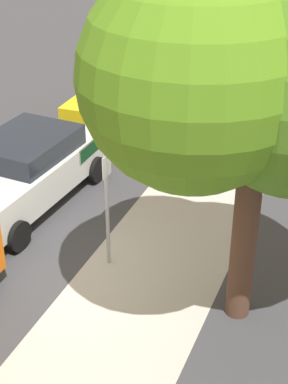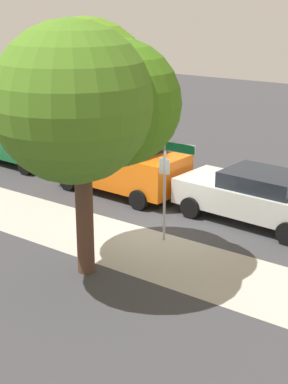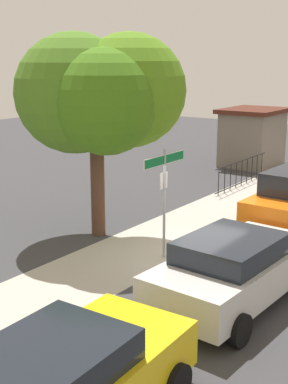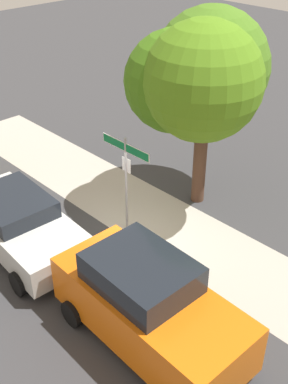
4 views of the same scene
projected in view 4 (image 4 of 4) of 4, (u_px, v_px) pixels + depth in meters
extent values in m
plane|color=#38383A|center=(128.00, 240.00, 13.74)|extent=(60.00, 60.00, 0.00)
cube|color=#ADA69A|center=(212.00, 252.00, 13.29)|extent=(24.00, 2.60, 0.00)
cylinder|color=#9EA0A5|center=(126.00, 185.00, 13.50)|extent=(0.07, 0.07, 2.90)
cube|color=#0F723D|center=(125.00, 147.00, 12.87)|extent=(1.78, 0.02, 0.22)
cube|color=white|center=(125.00, 147.00, 12.87)|extent=(1.81, 0.02, 0.25)
cube|color=silver|center=(126.00, 165.00, 13.17)|extent=(0.32, 0.02, 0.42)
cylinder|color=#4F3426|center=(200.00, 163.00, 14.85)|extent=(0.41, 0.41, 2.63)
sphere|color=#407316|center=(175.00, 81.00, 13.25)|extent=(2.88, 2.88, 2.88)
sphere|color=#49791F|center=(211.00, 67.00, 13.82)|extent=(3.41, 3.41, 3.41)
sphere|color=#52851A|center=(203.00, 81.00, 12.50)|extent=(3.21, 3.21, 3.21)
cube|color=beige|center=(20.00, 227.00, 13.10)|extent=(4.70, 2.16, 0.77)
cube|color=black|center=(12.00, 204.00, 12.95)|extent=(2.30, 1.80, 0.46)
cylinder|color=black|center=(83.00, 251.00, 12.83)|extent=(0.65, 0.25, 0.64)
cylinder|color=black|center=(19.00, 283.00, 11.77)|extent=(0.65, 0.25, 0.64)
cylinder|color=black|center=(25.00, 202.00, 14.83)|extent=(0.65, 0.25, 0.64)
cube|color=orange|center=(150.00, 311.00, 10.21)|extent=(4.58, 2.06, 1.16)
cube|color=black|center=(141.00, 273.00, 9.91)|extent=(2.22, 1.75, 0.62)
cylinder|color=black|center=(233.00, 348.00, 10.10)|extent=(0.65, 0.24, 0.64)
cylinder|color=black|center=(136.00, 275.00, 12.03)|extent=(0.65, 0.24, 0.64)
cylinder|color=black|center=(73.00, 313.00, 10.93)|extent=(0.65, 0.24, 0.64)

